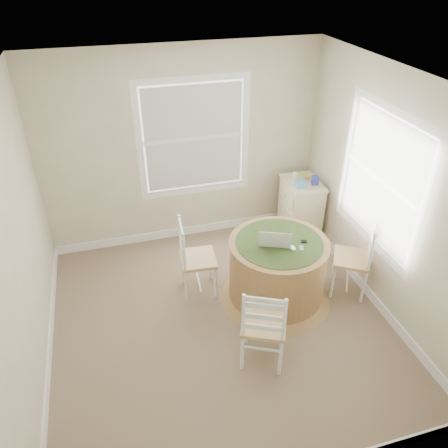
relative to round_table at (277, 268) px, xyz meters
name	(u,v)px	position (x,y,z in m)	size (l,w,h in m)	color
room	(232,212)	(-0.56, -0.04, 0.87)	(3.64, 3.64, 2.64)	#866D55
round_table	(277,268)	(0.00, 0.00, 0.00)	(1.28, 1.28, 0.79)	#9D7046
chair_left	(198,258)	(-0.83, 0.37, 0.04)	(0.42, 0.40, 0.95)	white
chair_near	(264,324)	(-0.46, -0.80, 0.04)	(0.42, 0.40, 0.95)	white
chair_right	(352,258)	(0.87, -0.11, 0.04)	(0.42, 0.40, 0.95)	white
laptop	(275,241)	(-0.06, 0.00, 0.39)	(0.43, 0.41, 0.24)	white
mouse	(292,248)	(0.09, -0.14, 0.37)	(0.06, 0.10, 0.03)	white
phone	(301,248)	(0.19, -0.16, 0.36)	(0.04, 0.09, 0.02)	#B7BABF
keys	(304,242)	(0.26, -0.07, 0.36)	(0.06, 0.05, 0.03)	black
corner_chest	(300,209)	(0.80, 1.15, -0.01)	(0.51, 0.66, 0.84)	beige
tissue_box	(300,184)	(0.70, 1.02, 0.46)	(0.12, 0.12, 0.10)	#528BBD
box_yellow	(303,177)	(0.83, 1.23, 0.44)	(0.15, 0.10, 0.06)	gold
box_blue	(316,181)	(0.93, 1.03, 0.47)	(0.08, 0.08, 0.12)	#323996
cup_cream	(294,175)	(0.73, 1.30, 0.46)	(0.07, 0.07, 0.09)	beige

